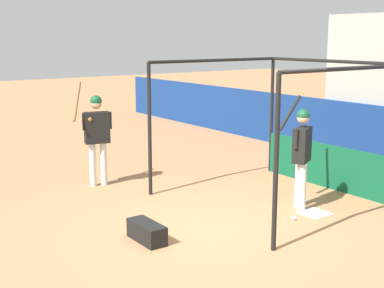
{
  "coord_description": "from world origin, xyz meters",
  "views": [
    {
      "loc": [
        6.16,
        -4.66,
        2.91
      ],
      "look_at": [
        -1.59,
        0.9,
        0.99
      ],
      "focal_mm": 50.0,
      "sensor_mm": 36.0,
      "label": 1
    }
  ],
  "objects": [
    {
      "name": "batting_cage",
      "position": [
        -0.49,
        2.73,
        1.11
      ],
      "size": [
        3.34,
        3.14,
        2.48
      ],
      "color": "black",
      "rests_on": "ground"
    },
    {
      "name": "player_batter",
      "position": [
        0.07,
        1.99,
        1.04
      ],
      "size": [
        0.73,
        0.73,
        1.89
      ],
      "rotation": [
        0.0,
        0.0,
        2.06
      ],
      "color": "silver",
      "rests_on": "ground"
    },
    {
      "name": "equipment_bag",
      "position": [
        -0.16,
        -0.93,
        0.14
      ],
      "size": [
        0.7,
        0.28,
        0.28
      ],
      "color": "black",
      "rests_on": "ground"
    },
    {
      "name": "player_waiting",
      "position": [
        -3.26,
        -0.19,
        1.1
      ],
      "size": [
        0.49,
        0.82,
        2.06
      ],
      "rotation": [
        0.0,
        0.0,
        -1.83
      ],
      "color": "silver",
      "rests_on": "ground"
    },
    {
      "name": "ground_plane",
      "position": [
        0.0,
        0.0,
        0.0
      ],
      "size": [
        60.0,
        60.0,
        0.0
      ],
      "primitive_type": "plane",
      "color": "#A8754C"
    },
    {
      "name": "home_plate",
      "position": [
        0.43,
        1.98,
        0.01
      ],
      "size": [
        0.44,
        0.44,
        0.02
      ],
      "color": "white",
      "rests_on": "ground"
    },
    {
      "name": "baseball",
      "position": [
        0.45,
        1.46,
        0.04
      ],
      "size": [
        0.07,
        0.07,
        0.07
      ],
      "color": "white",
      "rests_on": "ground"
    }
  ]
}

